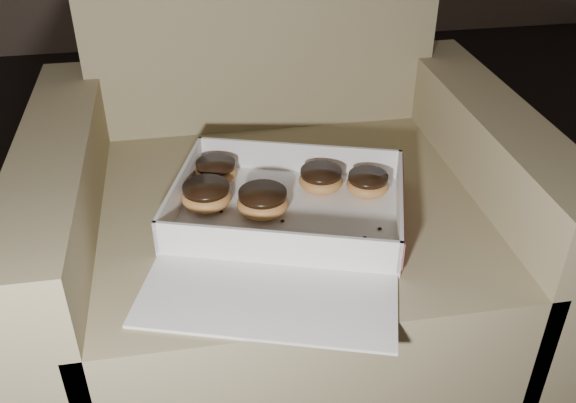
% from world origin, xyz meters
% --- Properties ---
extents(armchair, '(0.88, 0.74, 0.92)m').
position_xyz_m(armchair, '(0.12, 0.32, 0.29)').
color(armchair, '#857755').
rests_on(armchair, floor).
extents(bakery_box, '(0.49, 0.53, 0.06)m').
position_xyz_m(bakery_box, '(0.11, 0.16, 0.42)').
color(bakery_box, white).
rests_on(bakery_box, armchair).
extents(donut_a, '(0.08, 0.08, 0.04)m').
position_xyz_m(donut_a, '(0.01, 0.32, 0.44)').
color(donut_a, '#D38749').
rests_on(donut_a, bakery_box).
extents(donut_b, '(0.07, 0.07, 0.04)m').
position_xyz_m(donut_b, '(0.26, 0.23, 0.44)').
color(donut_b, '#D38749').
rests_on(donut_b, bakery_box).
extents(donut_c, '(0.08, 0.08, 0.04)m').
position_xyz_m(donut_c, '(0.19, 0.26, 0.44)').
color(donut_c, '#D38749').
rests_on(donut_c, bakery_box).
extents(donut_d, '(0.09, 0.09, 0.04)m').
position_xyz_m(donut_d, '(-0.02, 0.24, 0.44)').
color(donut_d, '#D38749').
rests_on(donut_d, bakery_box).
extents(donut_e, '(0.09, 0.09, 0.04)m').
position_xyz_m(donut_e, '(0.07, 0.20, 0.44)').
color(donut_e, '#D38749').
rests_on(donut_e, bakery_box).
extents(crumb_a, '(0.01, 0.01, 0.00)m').
position_xyz_m(crumb_a, '(0.00, 0.22, 0.42)').
color(crumb_a, black).
rests_on(crumb_a, bakery_box).
extents(crumb_b, '(0.01, 0.01, 0.00)m').
position_xyz_m(crumb_b, '(0.13, 0.10, 0.42)').
color(crumb_b, black).
rests_on(crumb_b, bakery_box).
extents(crumb_c, '(0.01, 0.01, 0.00)m').
position_xyz_m(crumb_c, '(0.22, 0.10, 0.42)').
color(crumb_c, black).
rests_on(crumb_c, bakery_box).
extents(crumb_d, '(0.01, 0.01, 0.00)m').
position_xyz_m(crumb_d, '(0.10, 0.17, 0.42)').
color(crumb_d, black).
rests_on(crumb_d, bakery_box).
extents(crumb_e, '(0.01, 0.01, 0.00)m').
position_xyz_m(crumb_e, '(0.25, 0.12, 0.42)').
color(crumb_e, black).
rests_on(crumb_e, bakery_box).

